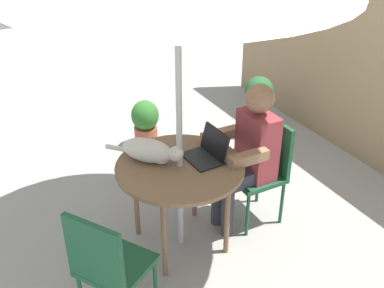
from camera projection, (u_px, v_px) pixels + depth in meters
name	position (u px, v px, depth m)	size (l,w,h in m)	color
ground_plane	(181.00, 242.00, 3.75)	(14.00, 14.00, 0.00)	gray
patio_table	(180.00, 173.00, 3.43)	(0.94, 0.94, 0.73)	brown
chair_occupied	(264.00, 163.00, 3.81)	(0.40, 0.40, 0.88)	#194C2D
chair_empty	(107.00, 263.00, 2.83)	(0.55, 0.55, 0.88)	#194C2D
person_seated	(249.00, 150.00, 3.66)	(0.48, 0.48, 1.22)	maroon
laptop	(209.00, 150.00, 3.46)	(0.31, 0.27, 0.21)	black
cat	(151.00, 151.00, 3.41)	(0.55, 0.43, 0.17)	silver
potted_plant_near_fence	(145.00, 122.00, 4.97)	(0.29, 0.29, 0.53)	#9E5138
potted_plant_by_chair	(258.00, 102.00, 5.19)	(0.31, 0.31, 0.67)	#595654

